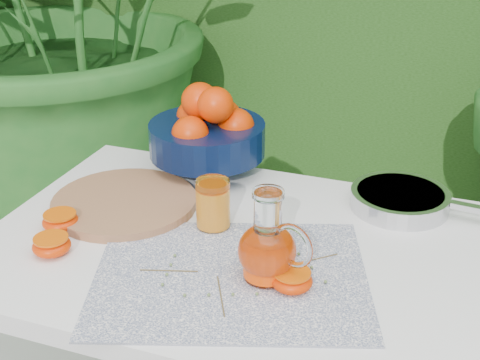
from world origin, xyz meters
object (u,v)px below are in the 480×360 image
(saute_pan, at_px, (401,199))
(fruit_bowl, at_px, (208,131))
(cutting_board, at_px, (124,203))
(white_table, at_px, (237,278))
(juice_pitcher, at_px, (268,249))

(saute_pan, bearing_deg, fruit_bowl, 175.24)
(cutting_board, bearing_deg, white_table, -11.75)
(fruit_bowl, xyz_separation_m, juice_pitcher, (0.28, -0.40, -0.04))
(fruit_bowl, distance_m, saute_pan, 0.48)
(white_table, bearing_deg, saute_pan, 42.66)
(juice_pitcher, height_order, saute_pan, juice_pitcher)
(fruit_bowl, height_order, juice_pitcher, fruit_bowl)
(cutting_board, height_order, saute_pan, saute_pan)
(white_table, height_order, saute_pan, saute_pan)
(fruit_bowl, height_order, saute_pan, fruit_bowl)
(saute_pan, bearing_deg, cutting_board, -160.30)
(fruit_bowl, relative_size, juice_pitcher, 1.89)
(fruit_bowl, bearing_deg, cutting_board, -112.33)
(fruit_bowl, xyz_separation_m, saute_pan, (0.47, -0.04, -0.08))
(white_table, xyz_separation_m, cutting_board, (-0.28, 0.06, 0.09))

